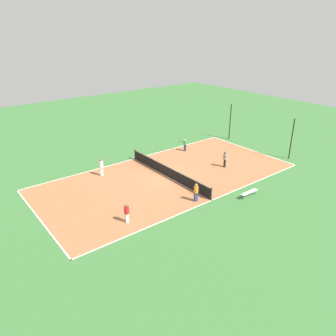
# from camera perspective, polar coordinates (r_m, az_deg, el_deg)

# --- Properties ---
(ground_plane) EXTENTS (80.00, 80.00, 0.00)m
(ground_plane) POSITION_cam_1_polar(r_m,az_deg,el_deg) (30.25, 0.00, -1.56)
(ground_plane) COLOR #3D7538
(court_surface) EXTENTS (11.47, 23.67, 0.02)m
(court_surface) POSITION_cam_1_polar(r_m,az_deg,el_deg) (30.24, 0.00, -1.55)
(court_surface) COLOR #AD6B42
(court_surface) RESTS_ON ground_plane
(tennis_net) EXTENTS (11.27, 0.10, 1.08)m
(tennis_net) POSITION_cam_1_polar(r_m,az_deg,el_deg) (30.01, 0.00, -0.58)
(tennis_net) COLOR black
(tennis_net) RESTS_ON court_surface
(bench) EXTENTS (0.36, 1.76, 0.45)m
(bench) POSITION_cam_1_polar(r_m,az_deg,el_deg) (27.44, 13.98, -4.17)
(bench) COLOR silver
(bench) RESTS_ON ground_plane
(player_baseline_gray) EXTENTS (0.81, 0.95, 1.63)m
(player_baseline_gray) POSITION_cam_1_polar(r_m,az_deg,el_deg) (32.47, 9.90, 1.70)
(player_baseline_gray) COLOR black
(player_baseline_gray) RESTS_ON court_surface
(player_coach_red) EXTENTS (0.42, 0.42, 1.44)m
(player_coach_red) POSITION_cam_1_polar(r_m,az_deg,el_deg) (23.31, -7.22, -7.64)
(player_coach_red) COLOR white
(player_coach_red) RESTS_ON court_surface
(player_near_white) EXTENTS (0.51, 0.51, 1.70)m
(player_near_white) POSITION_cam_1_polar(r_m,az_deg,el_deg) (30.70, -11.54, 0.35)
(player_near_white) COLOR white
(player_near_white) RESTS_ON court_surface
(player_center_orange) EXTENTS (0.45, 0.45, 1.53)m
(player_center_orange) POSITION_cam_1_polar(r_m,az_deg,el_deg) (25.85, 4.90, -4.07)
(player_center_orange) COLOR navy
(player_center_orange) RESTS_ON court_surface
(player_far_green) EXTENTS (0.93, 0.85, 1.37)m
(player_far_green) POSITION_cam_1_polar(r_m,az_deg,el_deg) (36.37, 2.97, 4.16)
(player_far_green) COLOR navy
(player_far_green) RESTS_ON court_surface
(tennis_ball_near_net) EXTENTS (0.07, 0.07, 0.07)m
(tennis_ball_near_net) POSITION_cam_1_polar(r_m,az_deg,el_deg) (26.13, 0.35, -5.71)
(tennis_ball_near_net) COLOR #CCE033
(tennis_ball_near_net) RESTS_ON court_surface
(tennis_ball_midcourt) EXTENTS (0.07, 0.07, 0.07)m
(tennis_ball_midcourt) POSITION_cam_1_polar(r_m,az_deg,el_deg) (32.74, 1.79, 0.55)
(tennis_ball_midcourt) COLOR #CCE033
(tennis_ball_midcourt) RESTS_ON court_surface
(tennis_ball_far_baseline) EXTENTS (0.07, 0.07, 0.07)m
(tennis_ball_far_baseline) POSITION_cam_1_polar(r_m,az_deg,el_deg) (33.04, 5.62, 0.67)
(tennis_ball_far_baseline) COLOR #CCE033
(tennis_ball_far_baseline) RESTS_ON court_surface
(fence_post_back_left) EXTENTS (0.12, 0.12, 4.30)m
(fence_post_back_left) POSITION_cam_1_polar(r_m,az_deg,el_deg) (40.77, 10.76, 7.91)
(fence_post_back_left) COLOR black
(fence_post_back_left) RESTS_ON ground_plane
(fence_post_back_right) EXTENTS (0.12, 0.12, 4.30)m
(fence_post_back_right) POSITION_cam_1_polar(r_m,az_deg,el_deg) (36.04, 20.72, 4.73)
(fence_post_back_right) COLOR black
(fence_post_back_right) RESTS_ON ground_plane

